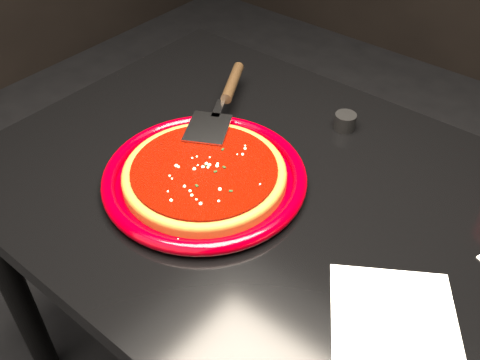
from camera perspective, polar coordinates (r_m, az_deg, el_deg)
name	(u,v)px	position (r m, az deg, el deg)	size (l,w,h in m)	color
table	(283,319)	(1.26, 4.66, -14.59)	(1.20, 0.80, 0.75)	black
plate	(205,177)	(0.99, -3.79, 0.31)	(0.38, 0.38, 0.03)	#750008
pizza_crust	(205,175)	(0.99, -3.80, 0.50)	(0.30, 0.30, 0.02)	brown
pizza_crust_rim	(204,172)	(0.98, -3.82, 0.83)	(0.30, 0.30, 0.02)	brown
pizza_sauce	(204,170)	(0.98, -3.83, 1.07)	(0.27, 0.27, 0.01)	#650700
parmesan_dusting	(204,167)	(0.97, -3.85, 1.41)	(0.26, 0.26, 0.01)	#FFF3C3
basil_flecks	(204,167)	(0.98, -3.85, 1.36)	(0.24, 0.24, 0.00)	black
pizza_server	(222,102)	(1.13, -1.89, 8.37)	(0.10, 0.34, 0.03)	silver
napkin_a	(394,319)	(0.83, 16.10, -14.05)	(0.18, 0.18, 0.00)	white
ramekin	(345,121)	(1.14, 11.14, 6.15)	(0.05, 0.05, 0.03)	black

